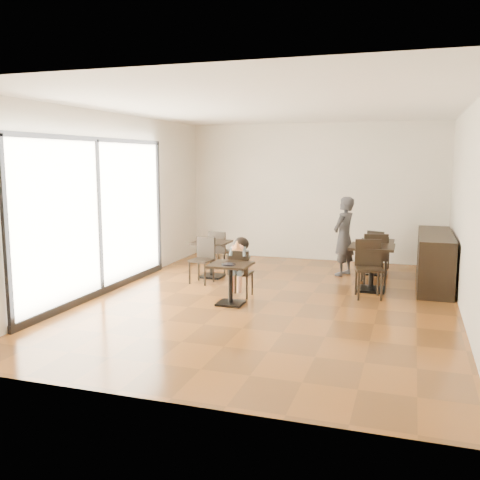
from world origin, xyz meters
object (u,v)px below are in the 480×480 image
at_px(child_chair, 241,273).
at_px(child, 241,267).
at_px(cafe_table_mid, 371,268).
at_px(cafe_table_back, 377,257).
at_px(chair_left_b, 202,261).
at_px(chair_back_b, 375,259).
at_px(chair_back_a, 379,250).
at_px(child_table, 231,284).
at_px(adult_patron, 344,236).
at_px(chair_left_a, 221,251).
at_px(chair_mid_a, 374,258).
at_px(cafe_table_left, 212,259).
at_px(chair_mid_b, 369,270).

height_order(child_chair, child, child).
xyz_separation_m(cafe_table_mid, cafe_table_back, (0.00, 1.47, -0.06)).
bearing_deg(chair_left_b, chair_back_b, 31.17).
distance_m(child_chair, chair_back_a, 3.79).
distance_m(child_table, child_chair, 0.55).
bearing_deg(chair_back_a, chair_left_b, 59.70).
bearing_deg(cafe_table_mid, child_table, -141.77).
xyz_separation_m(adult_patron, cafe_table_mid, (0.65, -1.17, -0.40)).
height_order(chair_left_a, chair_left_b, same).
xyz_separation_m(cafe_table_mid, chair_mid_a, (0.00, 0.55, 0.08)).
bearing_deg(chair_mid_a, chair_back_b, -102.36).
relative_size(adult_patron, chair_left_b, 1.84).
relative_size(adult_patron, cafe_table_back, 2.29).
height_order(child_chair, chair_back_a, chair_back_a).
distance_m(child_table, chair_mid_a, 3.08).
distance_m(child_chair, child, 0.11).
height_order(child_table, adult_patron, adult_patron).
bearing_deg(cafe_table_mid, chair_left_b, -172.88).
distance_m(adult_patron, chair_back_b, 0.80).
bearing_deg(child_table, child, 90.00).
bearing_deg(chair_left_a, cafe_table_back, -157.84).
xyz_separation_m(cafe_table_left, chair_left_a, (0.00, 0.55, 0.07)).
bearing_deg(adult_patron, child_table, -5.15).
xyz_separation_m(chair_mid_b, chair_left_a, (-3.15, 1.26, -0.06)).
bearing_deg(chair_back_b, child, -113.85).
relative_size(child_table, chair_left_b, 0.78).
relative_size(cafe_table_left, chair_back_a, 0.86).
xyz_separation_m(adult_patron, chair_back_a, (0.65, 0.85, -0.38)).
height_order(child_table, cafe_table_mid, cafe_table_mid).
bearing_deg(chair_mid_a, chair_left_a, -15.13).
bearing_deg(cafe_table_back, adult_patron, -155.22).
bearing_deg(child_table, chair_back_a, 60.11).
bearing_deg(chair_left_a, chair_mid_b, 166.79).
relative_size(cafe_table_mid, chair_mid_b, 0.83).
relative_size(chair_left_a, chair_back_a, 1.03).
bearing_deg(chair_back_b, adult_patron, -178.80).
xyz_separation_m(child, chair_left_a, (-1.03, 1.83, -0.08)).
distance_m(child_chair, chair_mid_a, 2.70).
bearing_deg(adult_patron, chair_left_b, -35.74).
xyz_separation_m(chair_mid_a, chair_back_a, (0.00, 1.47, -0.07)).
bearing_deg(chair_mid_b, child_chair, -177.21).
height_order(cafe_table_back, chair_mid_a, chair_mid_a).
distance_m(chair_left_a, chair_back_a, 3.42).
bearing_deg(chair_back_b, chair_back_a, 112.24).
distance_m(chair_left_b, chair_back_b, 3.42).
xyz_separation_m(cafe_table_left, chair_mid_b, (3.15, -0.71, 0.13)).
height_order(child, cafe_table_mid, child).
bearing_deg(child, chair_left_a, 119.40).
relative_size(cafe_table_back, chair_back_b, 0.83).
bearing_deg(cafe_table_left, chair_mid_b, -12.63).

